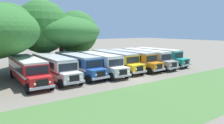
{
  "coord_description": "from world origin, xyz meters",
  "views": [
    {
      "loc": [
        -16.29,
        -18.87,
        5.97
      ],
      "look_at": [
        0.0,
        4.44,
        1.6
      ],
      "focal_mm": 32.62,
      "sensor_mm": 36.0,
      "label": 1
    }
  ],
  "objects_px": {
    "parked_bus_slot_4": "(114,60)",
    "parked_bus_slot_5": "(131,59)",
    "parked_bus_slot_0": "(27,69)",
    "parked_bus_slot_2": "(78,63)",
    "parked_bus_slot_7": "(158,56)",
    "parked_bus_slot_1": "(54,66)",
    "parked_bus_slot_3": "(99,62)",
    "parked_bus_slot_6": "(146,57)",
    "broad_shade_tree": "(60,31)"
  },
  "relations": [
    {
      "from": "parked_bus_slot_0",
      "to": "parked_bus_slot_4",
      "type": "relative_size",
      "value": 1.0
    },
    {
      "from": "parked_bus_slot_4",
      "to": "parked_bus_slot_5",
      "type": "relative_size",
      "value": 0.99
    },
    {
      "from": "parked_bus_slot_5",
      "to": "parked_bus_slot_7",
      "type": "relative_size",
      "value": 1.0
    },
    {
      "from": "parked_bus_slot_4",
      "to": "parked_bus_slot_7",
      "type": "xyz_separation_m",
      "value": [
        9.4,
        -0.16,
        0.0
      ]
    },
    {
      "from": "parked_bus_slot_2",
      "to": "parked_bus_slot_3",
      "type": "xyz_separation_m",
      "value": [
        2.98,
        -0.66,
        0.0
      ]
    },
    {
      "from": "parked_bus_slot_0",
      "to": "parked_bus_slot_4",
      "type": "xyz_separation_m",
      "value": [
        12.63,
        0.14,
        0.0
      ]
    },
    {
      "from": "parked_bus_slot_5",
      "to": "broad_shade_tree",
      "type": "bearing_deg",
      "value": -147.09
    },
    {
      "from": "parked_bus_slot_3",
      "to": "parked_bus_slot_6",
      "type": "distance_m",
      "value": 9.24
    },
    {
      "from": "parked_bus_slot_5",
      "to": "parked_bus_slot_3",
      "type": "bearing_deg",
      "value": -91.69
    },
    {
      "from": "parked_bus_slot_0",
      "to": "parked_bus_slot_4",
      "type": "height_order",
      "value": "same"
    },
    {
      "from": "parked_bus_slot_6",
      "to": "broad_shade_tree",
      "type": "xyz_separation_m",
      "value": [
        -10.79,
        10.62,
        4.43
      ]
    },
    {
      "from": "parked_bus_slot_0",
      "to": "broad_shade_tree",
      "type": "distance_m",
      "value": 13.63
    },
    {
      "from": "parked_bus_slot_2",
      "to": "parked_bus_slot_4",
      "type": "bearing_deg",
      "value": 87.34
    },
    {
      "from": "parked_bus_slot_6",
      "to": "broad_shade_tree",
      "type": "distance_m",
      "value": 15.77
    },
    {
      "from": "parked_bus_slot_3",
      "to": "broad_shade_tree",
      "type": "relative_size",
      "value": 0.71
    },
    {
      "from": "parked_bus_slot_1",
      "to": "parked_bus_slot_2",
      "type": "distance_m",
      "value": 3.37
    },
    {
      "from": "parked_bus_slot_0",
      "to": "broad_shade_tree",
      "type": "xyz_separation_m",
      "value": [
        7.95,
        10.14,
        4.43
      ]
    },
    {
      "from": "parked_bus_slot_2",
      "to": "parked_bus_slot_4",
      "type": "distance_m",
      "value": 6.11
    },
    {
      "from": "parked_bus_slot_0",
      "to": "parked_bus_slot_5",
      "type": "bearing_deg",
      "value": 88.71
    },
    {
      "from": "parked_bus_slot_0",
      "to": "parked_bus_slot_2",
      "type": "relative_size",
      "value": 1.0
    },
    {
      "from": "parked_bus_slot_7",
      "to": "broad_shade_tree",
      "type": "bearing_deg",
      "value": -129.75
    },
    {
      "from": "parked_bus_slot_7",
      "to": "parked_bus_slot_5",
      "type": "bearing_deg",
      "value": -91.73
    },
    {
      "from": "broad_shade_tree",
      "to": "parked_bus_slot_4",
      "type": "bearing_deg",
      "value": -64.91
    },
    {
      "from": "parked_bus_slot_7",
      "to": "parked_bus_slot_1",
      "type": "bearing_deg",
      "value": -94.04
    },
    {
      "from": "parked_bus_slot_0",
      "to": "parked_bus_slot_7",
      "type": "height_order",
      "value": "same"
    },
    {
      "from": "parked_bus_slot_6",
      "to": "parked_bus_slot_3",
      "type": "bearing_deg",
      "value": -90.78
    },
    {
      "from": "parked_bus_slot_4",
      "to": "parked_bus_slot_5",
      "type": "distance_m",
      "value": 3.01
    },
    {
      "from": "parked_bus_slot_1",
      "to": "parked_bus_slot_3",
      "type": "height_order",
      "value": "same"
    },
    {
      "from": "parked_bus_slot_1",
      "to": "broad_shade_tree",
      "type": "distance_m",
      "value": 12.05
    },
    {
      "from": "parked_bus_slot_2",
      "to": "parked_bus_slot_3",
      "type": "bearing_deg",
      "value": 75.41
    },
    {
      "from": "parked_bus_slot_5",
      "to": "parked_bus_slot_7",
      "type": "distance_m",
      "value": 6.43
    },
    {
      "from": "parked_bus_slot_1",
      "to": "parked_bus_slot_4",
      "type": "height_order",
      "value": "same"
    },
    {
      "from": "parked_bus_slot_0",
      "to": "parked_bus_slot_2",
      "type": "distance_m",
      "value": 6.52
    },
    {
      "from": "parked_bus_slot_1",
      "to": "parked_bus_slot_5",
      "type": "xyz_separation_m",
      "value": [
        12.45,
        -0.28,
        0.0
      ]
    },
    {
      "from": "parked_bus_slot_1",
      "to": "parked_bus_slot_5",
      "type": "relative_size",
      "value": 1.0
    },
    {
      "from": "parked_bus_slot_1",
      "to": "parked_bus_slot_3",
      "type": "xyz_separation_m",
      "value": [
        6.34,
        -0.47,
        0.0
      ]
    },
    {
      "from": "parked_bus_slot_7",
      "to": "parked_bus_slot_4",
      "type": "bearing_deg",
      "value": -94.94
    },
    {
      "from": "parked_bus_slot_1",
      "to": "parked_bus_slot_6",
      "type": "height_order",
      "value": "same"
    },
    {
      "from": "parked_bus_slot_0",
      "to": "parked_bus_slot_5",
      "type": "xyz_separation_m",
      "value": [
        15.61,
        -0.27,
        0.0
      ]
    },
    {
      "from": "parked_bus_slot_7",
      "to": "parked_bus_slot_2",
      "type": "bearing_deg",
      "value": -94.79
    },
    {
      "from": "parked_bus_slot_7",
      "to": "parked_bus_slot_3",
      "type": "bearing_deg",
      "value": -91.96
    },
    {
      "from": "parked_bus_slot_0",
      "to": "parked_bus_slot_2",
      "type": "height_order",
      "value": "same"
    },
    {
      "from": "parked_bus_slot_5",
      "to": "parked_bus_slot_6",
      "type": "xyz_separation_m",
      "value": [
        3.13,
        -0.2,
        0.0
      ]
    },
    {
      "from": "parked_bus_slot_2",
      "to": "parked_bus_slot_5",
      "type": "relative_size",
      "value": 1.0
    },
    {
      "from": "parked_bus_slot_3",
      "to": "parked_bus_slot_7",
      "type": "distance_m",
      "value": 12.54
    },
    {
      "from": "parked_bus_slot_5",
      "to": "parked_bus_slot_4",
      "type": "bearing_deg",
      "value": -101.31
    },
    {
      "from": "parked_bus_slot_3",
      "to": "parked_bus_slot_7",
      "type": "bearing_deg",
      "value": 92.82
    },
    {
      "from": "parked_bus_slot_3",
      "to": "broad_shade_tree",
      "type": "distance_m",
      "value": 11.59
    },
    {
      "from": "parked_bus_slot_4",
      "to": "parked_bus_slot_7",
      "type": "distance_m",
      "value": 9.41
    },
    {
      "from": "parked_bus_slot_1",
      "to": "parked_bus_slot_3",
      "type": "distance_m",
      "value": 6.36
    }
  ]
}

